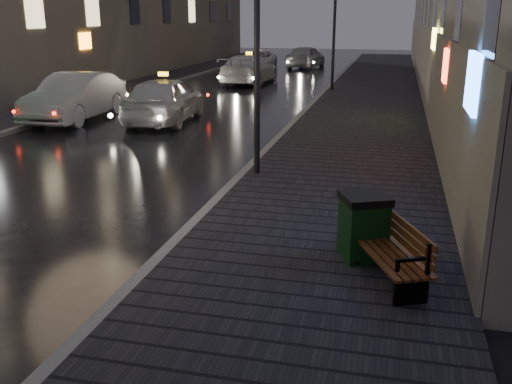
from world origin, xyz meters
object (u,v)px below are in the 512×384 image
Objects in this scene: bench at (395,252)px; taxi_far at (258,60)px; car_left_mid at (76,97)px; car_far at (306,57)px; lamp_near at (257,29)px; lamp_far at (335,21)px; taxi_near at (164,99)px; trash_bin at (363,226)px; taxi_mid at (249,69)px.

taxi_far reaches higher than bench.
car_left_mid is 1.09× the size of car_far.
car_far is at bearing 96.65° from lamp_near.
lamp_far is 11.04m from taxi_near.
trash_bin is (2.77, -4.45, -2.81)m from lamp_near.
car_far is (-6.21, 33.92, 0.14)m from trash_bin.
lamp_far is at bearing -62.05° from taxi_far.
trash_bin is 0.20× the size of car_left_mid.
lamp_near is 29.78m from car_far.
taxi_near is at bearing 93.82° from car_far.
lamp_near is at bearing 97.63° from trash_bin.
car_far is at bearing 104.31° from lamp_far.
bench is 25.57m from taxi_mid.
trash_bin is 24.74m from taxi_mid.
lamp_near is 0.94× the size of taxi_mid.
bench is at bearing -74.64° from taxi_far.
taxi_mid is (-5.05, 19.02, -2.67)m from lamp_near.
taxi_near is at bearing 3.08° from car_left_mid.
bench is at bearing 110.98° from taxi_mid.
lamp_near is 19.86m from taxi_mid.
bench is (3.26, -21.17, -2.90)m from lamp_far.
lamp_far is 1.01× the size of car_left_mid.
taxi_mid is at bearing 149.15° from lamp_far.
car_left_mid is (-11.22, 10.67, 0.18)m from trash_bin.
taxi_mid is 9.04m from taxi_far.
trash_bin is at bearing 108.23° from car_far.
bench is at bearing -46.66° from car_left_mid.
trash_bin reaches higher than bench.
taxi_far is (-1.64, 8.89, -0.17)m from taxi_mid.
taxi_mid reaches higher than taxi_far.
taxi_far is at bearing 82.72° from bench.
car_far is (1.62, 22.91, -0.02)m from taxi_near.
taxi_near is 3.42m from car_left_mid.
lamp_near is at bearing 122.68° from taxi_near.
lamp_far is 20.83m from trash_bin.
car_left_mid is (-8.45, 6.22, -2.63)m from lamp_near.
trash_bin is 34.48m from car_far.
lamp_far is at bearing 73.44° from trash_bin.
bench is at bearing 108.80° from car_far.
lamp_far is at bearing 46.70° from car_left_mid.
taxi_near is 0.94× the size of car_left_mid.
taxi_near reaches higher than taxi_far.
car_far is at bearing 24.22° from taxi_far.
lamp_far reaches higher than taxi_far.
car_left_mid is at bearing -130.83° from lamp_far.
car_left_mid is 23.78m from car_far.
lamp_near is at bearing 104.50° from car_far.
bench is 0.34× the size of car_left_mid.
taxi_mid is at bearing 84.15° from trash_bin.
taxi_near reaches higher than car_far.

